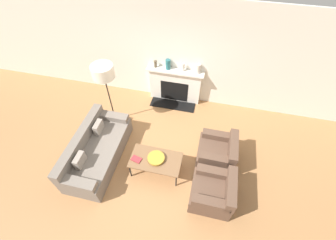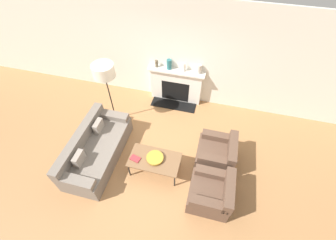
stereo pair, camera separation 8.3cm
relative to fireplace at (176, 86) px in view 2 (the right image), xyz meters
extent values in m
plane|color=#A87547|center=(0.04, -2.36, -0.51)|extent=(18.00, 18.00, 0.00)
cube|color=silver|center=(0.04, 0.15, 0.94)|extent=(18.00, 0.06, 2.90)
cube|color=silver|center=(0.00, 0.02, -0.01)|extent=(1.45, 0.20, 1.01)
cube|color=black|center=(0.00, -0.07, -0.15)|extent=(0.80, 0.04, 0.65)
cube|color=black|center=(0.00, -0.26, -0.50)|extent=(1.31, 0.40, 0.02)
cube|color=silver|center=(0.00, -0.01, 0.52)|extent=(1.57, 0.28, 0.05)
cube|color=slate|center=(-1.30, -2.45, -0.29)|extent=(0.91, 2.06, 0.44)
cube|color=slate|center=(-1.67, -2.45, 0.09)|extent=(0.20, 2.06, 0.32)
cube|color=slate|center=(-1.30, -3.37, 0.00)|extent=(0.84, 0.22, 0.15)
cube|color=slate|center=(-1.30, -1.53, 0.00)|extent=(0.84, 0.22, 0.15)
cube|color=gray|center=(-1.44, -2.92, 0.07)|extent=(0.12, 0.32, 0.28)
cube|color=gray|center=(-1.44, -1.99, 0.07)|extent=(0.12, 0.32, 0.28)
cube|color=brown|center=(1.37, -2.84, -0.30)|extent=(0.83, 0.84, 0.43)
cube|color=brown|center=(1.70, -2.84, 0.08)|extent=(0.18, 0.84, 0.32)
cube|color=brown|center=(1.37, -2.51, 0.00)|extent=(0.74, 0.18, 0.16)
cube|color=brown|center=(1.37, -3.17, 0.00)|extent=(0.74, 0.18, 0.16)
cube|color=brown|center=(1.37, -1.87, -0.30)|extent=(0.83, 0.84, 0.43)
cube|color=brown|center=(1.70, -1.87, 0.08)|extent=(0.18, 0.84, 0.32)
cube|color=brown|center=(1.37, -1.54, 0.00)|extent=(0.74, 0.18, 0.16)
cube|color=brown|center=(1.37, -2.19, 0.00)|extent=(0.74, 0.18, 0.16)
cube|color=brown|center=(0.09, -2.46, -0.07)|extent=(1.12, 0.62, 0.03)
cylinder|color=black|center=(-0.43, -2.73, -0.30)|extent=(0.03, 0.03, 0.43)
cylinder|color=black|center=(0.61, -2.73, -0.30)|extent=(0.03, 0.03, 0.43)
cylinder|color=black|center=(-0.43, -2.19, -0.30)|extent=(0.03, 0.03, 0.43)
cylinder|color=black|center=(0.61, -2.19, -0.30)|extent=(0.03, 0.03, 0.43)
cylinder|color=#BC8E2D|center=(0.10, -2.45, -0.05)|extent=(0.13, 0.13, 0.02)
cylinder|color=#BC8E2D|center=(0.10, -2.45, -0.01)|extent=(0.37, 0.37, 0.05)
cube|color=#9E2D33|center=(-0.32, -2.55, -0.04)|extent=(0.25, 0.19, 0.02)
cylinder|color=black|center=(-1.45, -1.18, -0.50)|extent=(0.32, 0.32, 0.03)
cylinder|color=black|center=(-1.45, -1.18, 0.25)|extent=(0.03, 0.03, 1.47)
cylinder|color=silver|center=(-1.45, -1.18, 1.10)|extent=(0.52, 0.52, 0.31)
cylinder|color=brown|center=(-0.56, 0.02, 0.64)|extent=(0.08, 0.08, 0.20)
cylinder|color=#28666B|center=(-0.21, 0.02, 0.68)|extent=(0.13, 0.13, 0.28)
cylinder|color=beige|center=(0.20, 0.02, 0.66)|extent=(0.08, 0.08, 0.23)
cylinder|color=beige|center=(0.60, 0.02, 0.67)|extent=(0.13, 0.13, 0.26)
camera|label=1|loc=(0.94, -4.92, 4.19)|focal=24.00mm
camera|label=2|loc=(1.02, -4.90, 4.19)|focal=24.00mm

